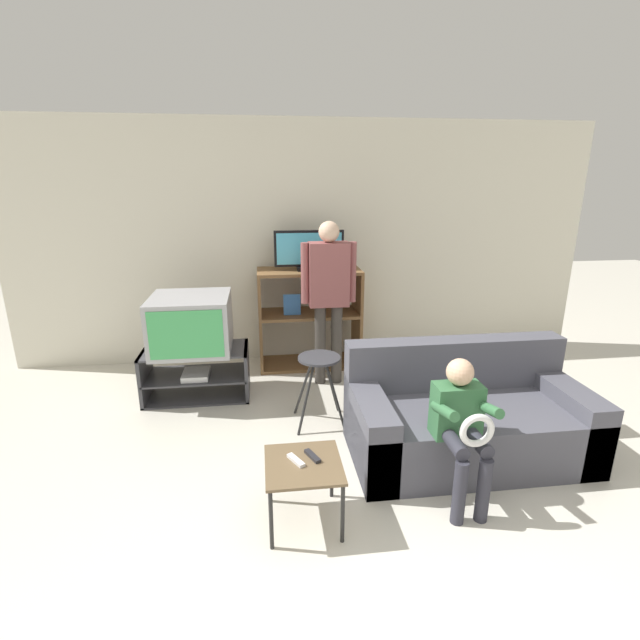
# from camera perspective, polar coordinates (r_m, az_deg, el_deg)

# --- Properties ---
(ground_plane) EXTENTS (18.00, 18.00, 0.00)m
(ground_plane) POSITION_cam_1_polar(r_m,az_deg,el_deg) (2.64, 7.75, -32.17)
(ground_plane) COLOR beige
(wall_back) EXTENTS (6.40, 0.06, 2.60)m
(wall_back) POSITION_cam_1_polar(r_m,az_deg,el_deg) (5.18, -1.59, 9.34)
(wall_back) COLOR silver
(wall_back) RESTS_ON ground_plane
(tv_stand) EXTENTS (0.97, 0.49, 0.47)m
(tv_stand) POSITION_cam_1_polar(r_m,az_deg,el_deg) (4.54, -14.91, -6.35)
(tv_stand) COLOR #38383D
(tv_stand) RESTS_ON ground_plane
(television_main) EXTENTS (0.70, 0.68, 0.50)m
(television_main) POSITION_cam_1_polar(r_m,az_deg,el_deg) (4.39, -15.55, -0.37)
(television_main) COLOR #9E9EA3
(television_main) RESTS_ON tv_stand
(media_shelf) EXTENTS (1.09, 0.48, 1.07)m
(media_shelf) POSITION_cam_1_polar(r_m,az_deg,el_deg) (5.03, -1.34, 0.34)
(media_shelf) COLOR brown
(media_shelf) RESTS_ON ground_plane
(television_flat) EXTENTS (0.72, 0.20, 0.41)m
(television_flat) POSITION_cam_1_polar(r_m,az_deg,el_deg) (4.86, -1.35, 8.43)
(television_flat) COLOR black
(television_flat) RESTS_ON media_shelf
(folding_stool) EXTENTS (0.41, 0.39, 0.60)m
(folding_stool) POSITION_cam_1_polar(r_m,az_deg,el_deg) (3.83, -0.10, -6.05)
(folding_stool) COLOR black
(folding_stool) RESTS_ON ground_plane
(snack_table) EXTENTS (0.45, 0.45, 0.40)m
(snack_table) POSITION_cam_1_polar(r_m,az_deg,el_deg) (2.86, -2.04, -17.99)
(snack_table) COLOR brown
(snack_table) RESTS_ON ground_plane
(remote_control_black) EXTENTS (0.09, 0.15, 0.02)m
(remote_control_black) POSITION_cam_1_polar(r_m,az_deg,el_deg) (2.87, -0.94, -16.39)
(remote_control_black) COLOR #232328
(remote_control_black) RESTS_ON snack_table
(remote_control_white) EXTENTS (0.10, 0.14, 0.02)m
(remote_control_white) POSITION_cam_1_polar(r_m,az_deg,el_deg) (2.84, -2.99, -16.85)
(remote_control_white) COLOR silver
(remote_control_white) RESTS_ON snack_table
(couch) EXTENTS (1.71, 0.85, 0.81)m
(couch) POSITION_cam_1_polar(r_m,az_deg,el_deg) (3.68, 17.49, -11.53)
(couch) COLOR #4C4C56
(couch) RESTS_ON ground_plane
(person_standing_adult) EXTENTS (0.53, 0.20, 1.62)m
(person_standing_adult) POSITION_cam_1_polar(r_m,az_deg,el_deg) (4.46, 1.07, 3.94)
(person_standing_adult) COLOR #3D3833
(person_standing_adult) RESTS_ON ground_plane
(person_seated_child) EXTENTS (0.33, 0.43, 0.93)m
(person_seated_child) POSITION_cam_1_polar(r_m,az_deg,el_deg) (3.05, 17.03, -11.83)
(person_seated_child) COLOR #2D2D38
(person_seated_child) RESTS_ON ground_plane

